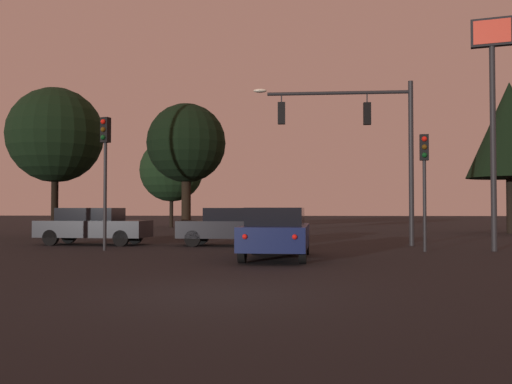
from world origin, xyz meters
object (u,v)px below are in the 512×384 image
car_crossing_left (230,226)px  tree_behind_sign (55,135)px  tree_center_horizon (510,130)px  car_nearside_lane (276,232)px  tree_left_far (172,170)px  tree_right_cluster (186,144)px  traffic_light_corner_left (105,157)px  traffic_signal_mast_arm (364,131)px  store_sign_illuminated (492,83)px  car_crossing_right (93,225)px  traffic_light_corner_right (424,168)px

car_crossing_left → tree_behind_sign: (-10.04, 6.03, 4.55)m
tree_center_horizon → car_nearside_lane: bearing=-125.8°
car_nearside_lane → tree_center_horizon: (13.19, 18.28, 5.41)m
car_nearside_lane → tree_left_far: 29.53m
car_nearside_lane → tree_right_cluster: size_ratio=0.68×
tree_left_far → traffic_light_corner_left: bearing=-82.2°
traffic_signal_mast_arm → tree_behind_sign: 16.40m
car_crossing_left → store_sign_illuminated: bearing=-13.0°
traffic_signal_mast_arm → tree_left_far: 24.94m
tree_behind_sign → car_crossing_left: bearing=-31.0°
car_crossing_left → tree_left_far: tree_left_far is taller
car_crossing_right → tree_right_cluster: size_ratio=0.68×
traffic_signal_mast_arm → car_nearside_lane: traffic_signal_mast_arm is taller
car_nearside_lane → car_crossing_left: 6.16m
car_crossing_left → traffic_light_corner_right: bearing=-20.5°
car_crossing_right → tree_center_horizon: tree_center_horizon is taller
traffic_light_corner_right → tree_behind_sign: (-17.15, 8.70, 2.45)m
store_sign_illuminated → tree_right_cluster: bearing=147.3°
tree_right_cluster → traffic_light_corner_right: bearing=-40.2°
traffic_signal_mast_arm → car_nearside_lane: (-3.28, -6.33, -3.84)m
tree_right_cluster → tree_left_far: bearing=105.8°
car_crossing_right → tree_behind_sign: (-4.30, 5.89, 4.54)m
traffic_signal_mast_arm → car_crossing_right: traffic_signal_mast_arm is taller
traffic_signal_mast_arm → tree_left_far: size_ratio=0.94×
traffic_light_corner_right → tree_behind_sign: 19.39m
traffic_light_corner_left → tree_right_cluster: size_ratio=0.69×
car_crossing_right → tree_behind_sign: 8.59m
traffic_signal_mast_arm → traffic_light_corner_right: 4.04m
car_crossing_left → tree_left_far: size_ratio=0.59×
store_sign_illuminated → tree_center_horizon: 15.80m
traffic_light_corner_left → traffic_light_corner_right: bearing=1.7°
car_crossing_right → car_nearside_lane: bearing=-37.0°
traffic_light_corner_left → car_crossing_right: (-1.60, 3.13, -2.55)m
tree_behind_sign → tree_right_cluster: (7.00, -0.13, -0.52)m
traffic_light_corner_left → tree_behind_sign: size_ratio=0.61×
traffic_signal_mast_arm → traffic_light_corner_left: 10.26m
traffic_light_corner_left → car_nearside_lane: bearing=-24.0°
traffic_light_corner_left → tree_behind_sign: tree_behind_sign is taller
traffic_signal_mast_arm → car_crossing_right: size_ratio=1.42×
tree_behind_sign → tree_left_far: (2.49, 15.84, -0.77)m
car_crossing_right → tree_left_far: (-1.81, 21.73, 3.77)m
traffic_light_corner_right → car_crossing_left: traffic_light_corner_right is taller
tree_behind_sign → tree_center_horizon: size_ratio=0.86×
traffic_light_corner_right → tree_left_far: bearing=120.9°
tree_center_horizon → car_crossing_right: bearing=-149.6°
tree_center_horizon → tree_right_cluster: tree_center_horizon is taller
car_crossing_left → tree_left_far: bearing=109.0°
tree_left_far → store_sign_illuminated: bearing=-54.6°
traffic_light_corner_left → store_sign_illuminated: (13.72, 0.78, 2.57)m
tree_left_far → tree_right_cluster: (4.51, -15.97, 0.25)m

